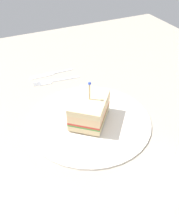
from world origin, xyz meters
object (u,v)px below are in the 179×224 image
(plate, at_px, (89,120))
(sandwich_half_center, at_px, (89,111))
(knife, at_px, (49,74))
(fork, at_px, (51,81))

(plate, relative_size, sandwich_half_center, 2.26)
(sandwich_half_center, relative_size, knife, 0.95)
(fork, xyz_separation_m, knife, (0.04, -0.01, 0.00))
(knife, bearing_deg, plate, -175.76)
(sandwich_half_center, bearing_deg, plate, -34.10)
(sandwich_half_center, bearing_deg, fork, 6.40)
(fork, bearing_deg, sandwich_half_center, -173.60)
(sandwich_half_center, xyz_separation_m, fork, (0.21, 0.02, -0.03))
(fork, bearing_deg, knife, -10.72)
(knife, bearing_deg, sandwich_half_center, -176.46)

